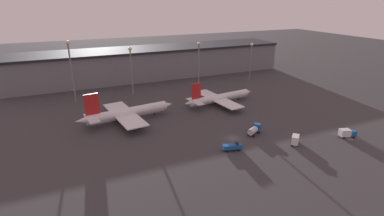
% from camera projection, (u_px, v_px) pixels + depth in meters
% --- Properties ---
extents(ground, '(600.00, 600.00, 0.00)m').
position_uv_depth(ground, '(233.00, 138.00, 106.09)').
color(ground, '#383538').
extents(terminal_building, '(167.23, 28.81, 17.94)m').
position_uv_depth(terminal_building, '(152.00, 62.00, 186.75)').
color(terminal_building, slate).
rests_on(terminal_building, ground).
extents(airplane_0, '(40.42, 31.69, 13.68)m').
position_uv_depth(airplane_0, '(127.00, 113.00, 119.79)').
color(airplane_0, silver).
rests_on(airplane_0, ground).
extents(airplane_1, '(38.19, 31.21, 11.81)m').
position_uv_depth(airplane_1, '(219.00, 98.00, 139.50)').
color(airplane_1, silver).
rests_on(airplane_1, ground).
extents(service_vehicle_0, '(6.76, 5.12, 3.43)m').
position_uv_depth(service_vehicle_0, '(254.00, 130.00, 108.74)').
color(service_vehicle_0, '#195199').
rests_on(service_vehicle_0, ground).
extents(service_vehicle_1, '(6.57, 3.51, 2.91)m').
position_uv_depth(service_vehicle_1, '(232.00, 147.00, 97.28)').
color(service_vehicle_1, '#195199').
rests_on(service_vehicle_1, ground).
extents(service_vehicle_2, '(6.19, 3.92, 3.20)m').
position_uv_depth(service_vehicle_2, '(347.00, 133.00, 106.20)').
color(service_vehicle_2, '#195199').
rests_on(service_vehicle_2, ground).
extents(service_vehicle_3, '(5.39, 5.25, 3.49)m').
position_uv_depth(service_vehicle_3, '(295.00, 139.00, 101.13)').
color(service_vehicle_3, white).
rests_on(service_vehicle_3, ground).
extents(lamp_post_0, '(1.80, 1.80, 29.08)m').
position_uv_depth(lamp_post_0, '(71.00, 65.00, 136.42)').
color(lamp_post_0, slate).
rests_on(lamp_post_0, ground).
extents(lamp_post_1, '(1.80, 1.80, 24.47)m').
position_uv_depth(lamp_post_1, '(131.00, 65.00, 147.71)').
color(lamp_post_1, slate).
rests_on(lamp_post_1, ground).
extents(lamp_post_2, '(1.80, 1.80, 24.89)m').
position_uv_depth(lamp_post_2, '(199.00, 59.00, 161.58)').
color(lamp_post_2, slate).
rests_on(lamp_post_2, ground).
extents(lamp_post_3, '(1.80, 1.80, 22.42)m').
position_uv_depth(lamp_post_3, '(251.00, 57.00, 174.77)').
color(lamp_post_3, slate).
rests_on(lamp_post_3, ground).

